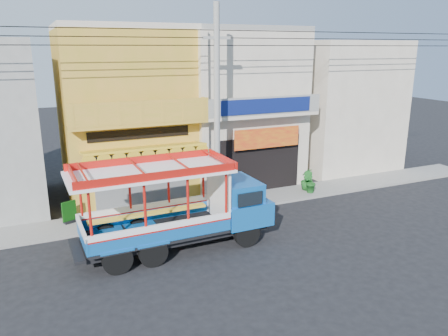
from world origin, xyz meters
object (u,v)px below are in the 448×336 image
(utility_pole, at_px, (220,101))
(green_sign, at_px, (69,214))
(songthaew_truck, at_px, (189,205))
(potted_plant_c, at_px, (307,179))
(potted_plant_b, at_px, (310,182))

(utility_pole, relative_size, green_sign, 29.78)
(songthaew_truck, xyz_separation_m, potted_plant_c, (7.67, 3.58, -0.95))
(utility_pole, relative_size, potted_plant_c, 25.35)
(potted_plant_b, bearing_deg, utility_pole, 46.50)
(utility_pole, bearing_deg, green_sign, 170.27)
(utility_pole, relative_size, songthaew_truck, 3.85)
(potted_plant_c, bearing_deg, songthaew_truck, -41.14)
(green_sign, bearing_deg, utility_pole, -9.73)
(songthaew_truck, bearing_deg, potted_plant_b, 22.63)
(utility_pole, distance_m, green_sign, 7.92)
(utility_pole, height_order, green_sign, utility_pole)
(songthaew_truck, height_order, green_sign, songthaew_truck)
(green_sign, xyz_separation_m, potted_plant_c, (11.60, -0.33, 0.16))
(potted_plant_c, bearing_deg, green_sign, -67.77)
(songthaew_truck, height_order, potted_plant_b, songthaew_truck)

